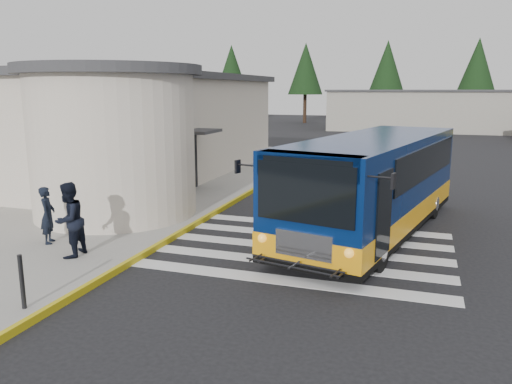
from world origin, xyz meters
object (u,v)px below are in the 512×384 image
(bollard, at_px, (22,282))
(pedestrian_a, at_px, (48,215))
(transit_bus, at_px, (373,188))
(pedestrian_b, at_px, (69,220))

(bollard, bearing_deg, pedestrian_a, 124.45)
(transit_bus, bearing_deg, pedestrian_a, -139.57)
(pedestrian_b, height_order, bollard, pedestrian_b)
(pedestrian_a, xyz_separation_m, pedestrian_b, (1.29, -0.75, 0.16))
(bollard, bearing_deg, transit_bus, 53.95)
(pedestrian_b, bearing_deg, pedestrian_a, -122.74)
(transit_bus, xyz_separation_m, pedestrian_b, (-6.77, -4.99, -0.29))
(transit_bus, distance_m, bollard, 9.62)
(pedestrian_b, xyz_separation_m, bollard, (1.12, -2.77, -0.40))
(pedestrian_a, bearing_deg, bollard, -171.83)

